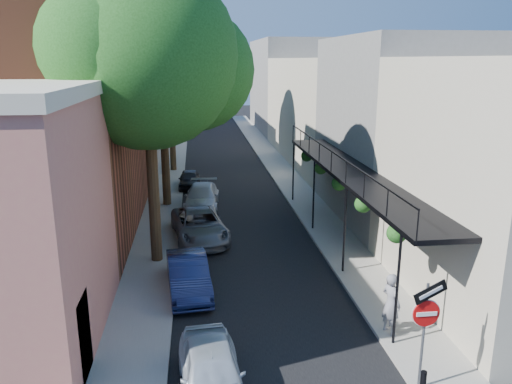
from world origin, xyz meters
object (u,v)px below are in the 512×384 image
object	(u,v)px
parked_car_b	(188,275)
parked_car_d	(202,197)
oak_mid	(169,76)
parked_car_e	(189,179)
oak_far	(175,54)
pedestrian	(391,303)
oak_near	(159,60)
parked_car_a	(211,373)
parked_car_c	(200,225)
sign_post	(426,318)

from	to	relation	value
parked_car_b	parked_car_d	distance (m)	10.15
oak_mid	parked_car_e	size ratio (longest dim) A/B	3.13
oak_far	parked_car_b	size ratio (longest dim) A/B	3.07
oak_mid	pedestrian	world-z (taller)	oak_mid
pedestrian	parked_car_d	bearing A→B (deg)	-0.71
oak_near	parked_car_b	size ratio (longest dim) A/B	2.95
parked_car_d	parked_car_e	bearing A→B (deg)	103.65
oak_near	parked_car_d	xyz separation A→B (m)	(1.48, 7.06, -7.24)
parked_car_a	parked_car_c	distance (m)	11.00
sign_post	parked_car_a	xyz separation A→B (m)	(-5.05, 0.48, -1.40)
parked_car_d	pedestrian	xyz separation A→B (m)	(5.28, -13.76, 0.41)
parked_car_a	oak_mid	bearing A→B (deg)	90.83
parked_car_b	parked_car_e	distance (m)	14.74
oak_far	parked_car_a	world-z (taller)	oak_far
parked_car_d	parked_car_e	distance (m)	4.66
oak_mid	parked_car_e	world-z (taller)	oak_mid
parked_car_d	pedestrian	bearing A→B (deg)	-64.19
parked_car_a	parked_car_d	bearing A→B (deg)	85.60
parked_car_b	oak_mid	bearing A→B (deg)	89.06
parked_car_c	oak_near	bearing A→B (deg)	-128.87
oak_near	oak_mid	bearing A→B (deg)	90.37
parked_car_b	parked_car_d	world-z (taller)	parked_car_b
oak_mid	parked_car_b	distance (m)	12.80
parked_car_c	pedestrian	xyz separation A→B (m)	(5.46, -8.88, 0.39)
parked_car_c	parked_car_d	world-z (taller)	parked_car_c
oak_mid	oak_far	size ratio (longest dim) A/B	0.86
parked_car_c	pedestrian	world-z (taller)	pedestrian
oak_near	parked_car_a	world-z (taller)	oak_near
parked_car_c	parked_car_e	bearing A→B (deg)	85.31
oak_far	pedestrian	distance (m)	25.68
sign_post	pedestrian	world-z (taller)	sign_post
parked_car_b	pedestrian	xyz separation A→B (m)	(5.91, -3.62, 0.41)
parked_car_c	parked_car_e	world-z (taller)	parked_car_c
sign_post	oak_near	bearing A→B (deg)	125.09
sign_post	oak_near	distance (m)	12.77
parked_car_a	parked_car_d	xyz separation A→B (m)	(0.01, 15.87, -0.00)
oak_near	oak_far	size ratio (longest dim) A/B	0.96
oak_far	parked_car_d	bearing A→B (deg)	-81.59
parked_car_a	parked_car_b	distance (m)	5.77
oak_mid	parked_car_d	size ratio (longest dim) A/B	2.33
oak_far	parked_car_b	xyz separation A→B (m)	(0.84, -20.08, -7.62)
oak_near	oak_far	distance (m)	17.01
parked_car_b	parked_car_d	bearing A→B (deg)	80.82
parked_car_b	pedestrian	distance (m)	6.95
sign_post	pedestrian	bearing A→B (deg)	84.67
parked_car_e	pedestrian	size ratio (longest dim) A/B	1.75
sign_post	oak_mid	world-z (taller)	oak_mid
parked_car_e	pedestrian	distance (m)	19.32
oak_far	parked_car_d	xyz separation A→B (m)	(1.47, -9.95, -7.62)
parked_car_e	parked_car_a	bearing A→B (deg)	-86.52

